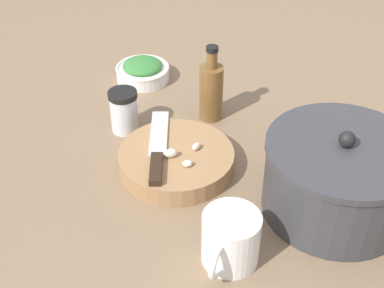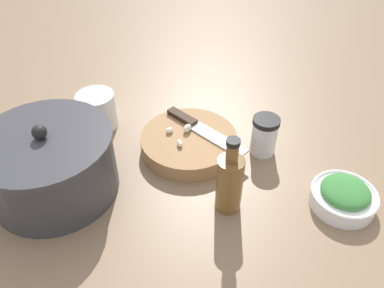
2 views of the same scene
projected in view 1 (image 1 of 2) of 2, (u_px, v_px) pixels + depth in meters
name	position (u px, v px, depth m)	size (l,w,h in m)	color
ground_plane	(205.00, 162.00, 1.06)	(5.00, 5.00, 0.00)	#7F664C
cutting_board	(176.00, 160.00, 1.03)	(0.22, 0.22, 0.04)	#9E754C
chef_knife	(158.00, 150.00, 1.02)	(0.23, 0.05, 0.01)	black
garlic_cloves	(181.00, 154.00, 1.01)	(0.07, 0.08, 0.02)	silver
herb_bowl	(143.00, 71.00, 1.30)	(0.13, 0.13, 0.05)	white
spice_jar	(124.00, 111.00, 1.12)	(0.06, 0.06, 0.09)	silver
coffee_mug	(230.00, 239.00, 0.84)	(0.12, 0.09, 0.09)	white
oil_bottle	(211.00, 90.00, 1.15)	(0.05, 0.05, 0.17)	brown
stock_pot	(339.00, 178.00, 0.92)	(0.26, 0.26, 0.17)	#38383D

